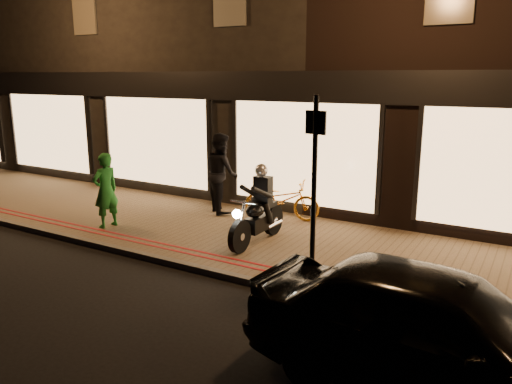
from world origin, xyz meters
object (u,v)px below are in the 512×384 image
bicycle_gold (282,200)px  parked_car (435,331)px  sign_post (314,184)px  motorcycle (258,213)px  person_green (106,190)px

bicycle_gold → parked_car: size_ratio=0.42×
sign_post → motorcycle: bearing=141.5°
bicycle_gold → sign_post: bearing=-158.8°
motorcycle → bicycle_gold: 1.78m
motorcycle → sign_post: (1.82, -1.44, 1.06)m
motorcycle → person_green: (-3.43, -0.76, 0.21)m
person_green → parked_car: 7.78m
sign_post → person_green: size_ratio=1.81×
parked_car → sign_post: bearing=57.4°
person_green → bicycle_gold: bearing=138.4°
bicycle_gold → person_green: (-3.05, -2.50, 0.36)m
bicycle_gold → person_green: person_green is taller
motorcycle → parked_car: size_ratio=0.46×
bicycle_gold → parked_car: (4.38, -4.80, 0.13)m
motorcycle → parked_car: bearing=-37.0°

